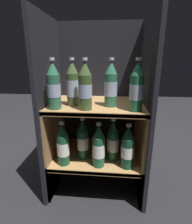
# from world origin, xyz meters

# --- Properties ---
(ground_plane) EXTENTS (6.00, 6.00, 0.00)m
(ground_plane) POSITION_xyz_m (0.00, 0.00, 0.00)
(ground_plane) COLOR black
(fridge_back_wall) EXTENTS (0.56, 0.02, 1.01)m
(fridge_back_wall) POSITION_xyz_m (0.00, 0.41, 0.51)
(fridge_back_wall) COLOR black
(fridge_back_wall) RESTS_ON ground_plane
(fridge_side_left) EXTENTS (0.02, 0.44, 1.01)m
(fridge_side_left) POSITION_xyz_m (-0.27, 0.20, 0.51)
(fridge_side_left) COLOR black
(fridge_side_left) RESTS_ON ground_plane
(fridge_side_right) EXTENTS (0.02, 0.44, 1.01)m
(fridge_side_right) POSITION_xyz_m (0.27, 0.20, 0.51)
(fridge_side_right) COLOR black
(fridge_side_right) RESTS_ON ground_plane
(shelf_lower) EXTENTS (0.52, 0.40, 0.23)m
(shelf_lower) POSITION_xyz_m (0.00, 0.19, 0.18)
(shelf_lower) COLOR #9E7547
(shelf_lower) RESTS_ON ground_plane
(shelf_upper) EXTENTS (0.52, 0.40, 0.55)m
(shelf_upper) POSITION_xyz_m (0.00, 0.19, 0.39)
(shelf_upper) COLOR #9E7547
(shelf_upper) RESTS_ON ground_plane
(bottle_upper_front_0) EXTENTS (0.07, 0.07, 0.25)m
(bottle_upper_front_0) POSITION_xyz_m (-0.20, 0.07, 0.66)
(bottle_upper_front_0) COLOR #285B42
(bottle_upper_front_0) RESTS_ON shelf_upper
(bottle_upper_front_1) EXTENTS (0.07, 0.07, 0.25)m
(bottle_upper_front_1) POSITION_xyz_m (-0.05, 0.07, 0.66)
(bottle_upper_front_1) COLOR #384C28
(bottle_upper_front_1) RESTS_ON shelf_upper
(bottle_upper_front_2) EXTENTS (0.07, 0.07, 0.25)m
(bottle_upper_front_2) POSITION_xyz_m (0.20, 0.07, 0.66)
(bottle_upper_front_2) COLOR #1E5638
(bottle_upper_front_2) RESTS_ON shelf_upper
(bottle_upper_back_0) EXTENTS (0.07, 0.07, 0.25)m
(bottle_upper_back_0) POSITION_xyz_m (-0.12, 0.14, 0.66)
(bottle_upper_back_0) COLOR #384C28
(bottle_upper_back_0) RESTS_ON shelf_upper
(bottle_upper_back_1) EXTENTS (0.07, 0.07, 0.25)m
(bottle_upper_back_1) POSITION_xyz_m (0.08, 0.14, 0.66)
(bottle_upper_back_1) COLOR #285B42
(bottle_upper_back_1) RESTS_ON shelf_upper
(bottle_lower_front_0) EXTENTS (0.07, 0.07, 0.25)m
(bottle_lower_front_0) POSITION_xyz_m (-0.17, 0.07, 0.34)
(bottle_lower_front_0) COLOR #194C2D
(bottle_lower_front_0) RESTS_ON shelf_lower
(bottle_lower_front_1) EXTENTS (0.07, 0.07, 0.25)m
(bottle_lower_front_1) POSITION_xyz_m (0.02, 0.07, 0.34)
(bottle_lower_front_1) COLOR #1E5638
(bottle_lower_front_1) RESTS_ON shelf_lower
(bottle_lower_front_2) EXTENTS (0.07, 0.07, 0.25)m
(bottle_lower_front_2) POSITION_xyz_m (0.17, 0.07, 0.34)
(bottle_lower_front_2) COLOR #144228
(bottle_lower_front_2) RESTS_ON shelf_lower
(bottle_lower_back_0) EXTENTS (0.07, 0.07, 0.25)m
(bottle_lower_back_0) POSITION_xyz_m (-0.08, 0.14, 0.34)
(bottle_lower_back_0) COLOR #144228
(bottle_lower_back_0) RESTS_ON shelf_lower
(bottle_lower_back_1) EXTENTS (0.07, 0.07, 0.25)m
(bottle_lower_back_1) POSITION_xyz_m (0.10, 0.14, 0.34)
(bottle_lower_back_1) COLOR #194C2D
(bottle_lower_back_1) RESTS_ON shelf_lower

